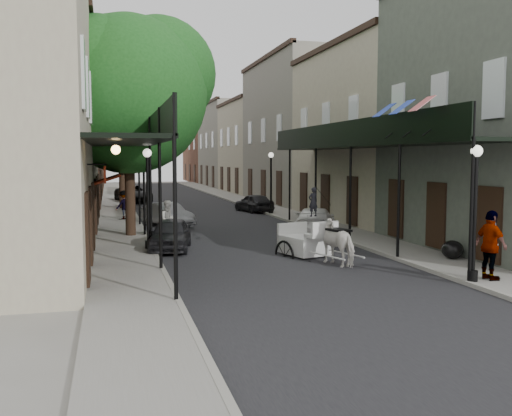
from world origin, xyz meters
TOP-DOWN VIEW (x-y plane):
  - ground at (0.00, 0.00)m, footprint 140.00×140.00m
  - road at (0.00, 20.00)m, footprint 8.00×90.00m
  - sidewalk_left at (-5.00, 20.00)m, footprint 2.20×90.00m
  - sidewalk_right at (5.00, 20.00)m, footprint 2.20×90.00m
  - building_row_left at (-8.60, 30.00)m, footprint 5.00×80.00m
  - building_row_right at (8.60, 30.00)m, footprint 5.00×80.00m
  - gallery_left at (-4.79, 6.98)m, footprint 2.20×18.05m
  - gallery_right at (4.79, 6.98)m, footprint 2.20×18.05m
  - tree_near at (-4.20, 10.18)m, footprint 7.31×6.80m
  - tree_far at (-4.25, 24.18)m, footprint 6.45×6.00m
  - lamppost_right_near at (4.10, -2.00)m, footprint 0.32×0.32m
  - lamppost_left at (-4.10, 6.00)m, footprint 0.32×0.32m
  - lamppost_right_far at (4.10, 18.00)m, footprint 0.32×0.32m
  - horse at (1.80, 1.78)m, footprint 1.27×1.92m
  - carriage at (1.14, 4.01)m, footprint 1.93×2.46m
  - pedestrian_walking at (-3.06, 8.82)m, footprint 0.97×0.84m
  - pedestrian_sidewalk_left at (-4.70, 16.78)m, footprint 1.18×1.07m
  - pedestrian_sidewalk_right at (4.65, -2.00)m, footprint 0.57×1.17m
  - car_left_near at (-3.27, 6.17)m, footprint 2.11×3.77m
  - car_left_mid at (-2.60, 14.00)m, footprint 2.58×3.79m
  - car_left_far at (-3.60, 30.67)m, footprint 3.08×5.24m
  - car_right_near at (3.60, 9.00)m, footprint 3.28×4.57m
  - car_right_far at (3.60, 20.25)m, footprint 2.14×3.75m
  - trash_bags at (5.72, 1.39)m, footprint 0.99×1.14m

SIDE VIEW (x-z plane):
  - ground at x=0.00m, z-range 0.00..0.00m
  - road at x=0.00m, z-range 0.00..0.01m
  - sidewalk_left at x=-5.00m, z-range 0.00..0.12m
  - sidewalk_right at x=5.00m, z-range 0.00..0.12m
  - trash_bags at x=5.72m, z-range 0.10..0.72m
  - car_left_mid at x=-2.60m, z-range 0.00..1.18m
  - car_right_far at x=3.60m, z-range 0.00..1.20m
  - car_left_near at x=-3.27m, z-range 0.00..1.21m
  - car_right_near at x=3.60m, z-range 0.00..1.23m
  - car_left_far at x=-3.60m, z-range 0.00..1.37m
  - horse at x=1.80m, z-range 0.00..1.49m
  - pedestrian_walking at x=-3.06m, z-range 0.00..1.70m
  - pedestrian_sidewalk_left at x=-4.70m, z-range 0.12..1.71m
  - carriage at x=1.14m, z-range -0.28..2.22m
  - pedestrian_sidewalk_right at x=4.65m, z-range 0.12..2.05m
  - lamppost_right_near at x=4.10m, z-range 0.19..3.90m
  - lamppost_left at x=-4.10m, z-range 0.19..3.90m
  - lamppost_right_far at x=4.10m, z-range 0.19..3.90m
  - gallery_left at x=-4.79m, z-range 1.61..6.49m
  - gallery_right at x=4.79m, z-range 1.61..6.49m
  - building_row_left at x=-8.60m, z-range 0.00..10.50m
  - building_row_right at x=8.60m, z-range 0.00..10.50m
  - tree_far at x=-4.25m, z-range 1.53..10.14m
  - tree_near at x=-4.20m, z-range 1.67..11.30m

